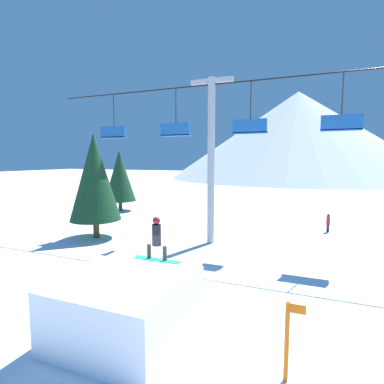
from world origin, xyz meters
TOP-DOWN VIEW (x-y plane):
  - ground_plane at (0.00, 0.00)m, footprint 220.00×220.00m
  - mountain_ridge at (0.00, 76.19)m, footprint 65.30×65.30m
  - snow_ramp at (-0.33, -0.97)m, footprint 3.17×3.42m
  - snowboarder at (-0.19, 0.47)m, footprint 1.58×0.28m
  - chairlift at (-1.12, 8.53)m, footprint 20.33×0.44m
  - pine_tree_near at (-8.00, 7.03)m, footprint 3.04×3.04m
  - pine_tree_far at (-12.40, 15.71)m, footprint 2.90×2.90m
  - trail_marker at (3.85, -1.14)m, footprint 0.41×0.10m
  - distant_skier at (5.29, 13.89)m, footprint 0.24×0.24m

SIDE VIEW (x-z plane):
  - ground_plane at x=0.00m, z-range 0.00..0.00m
  - distant_skier at x=5.29m, z-range 0.05..1.28m
  - snow_ramp at x=-0.33m, z-range 0.00..1.68m
  - trail_marker at x=3.85m, z-range 0.06..1.86m
  - snowboarder at x=-0.19m, z-range 1.67..3.04m
  - pine_tree_far at x=-12.40m, z-range 0.46..6.11m
  - pine_tree_near at x=-8.00m, z-range 0.55..6.89m
  - chairlift at x=-1.12m, z-range 0.98..10.24m
  - mountain_ridge at x=0.00m, z-range 0.00..22.17m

